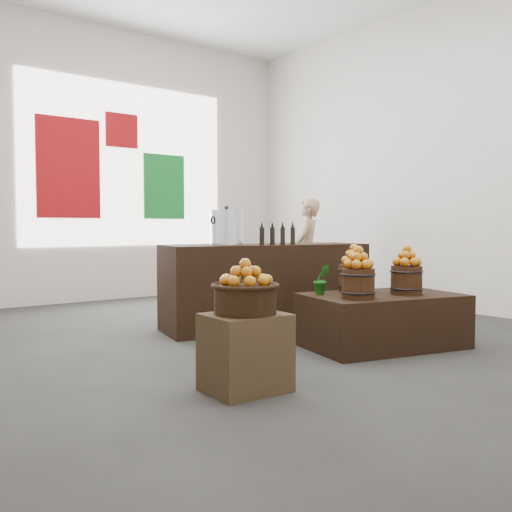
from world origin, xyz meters
TOP-DOWN VIEW (x-y plane):
  - ground at (0.00, 0.00)m, footprint 7.00×7.00m
  - back_wall at (0.00, 3.50)m, footprint 6.00×0.04m
  - back_opening at (0.30, 3.48)m, footprint 3.20×0.02m
  - deco_red_left at (-0.60, 3.47)m, footprint 0.90×0.04m
  - deco_green_right at (0.90, 3.47)m, footprint 0.70×0.04m
  - deco_red_upper at (0.20, 3.47)m, footprint 0.50×0.04m
  - crate at (-1.22, -1.49)m, footprint 0.54×0.45m
  - wicker_basket at (-1.22, -1.49)m, footprint 0.41×0.41m
  - apples_in_basket at (-1.22, -1.49)m, footprint 0.32×0.32m
  - display_table at (0.59, -1.13)m, footprint 1.54×1.15m
  - apple_bucket_front_left at (0.16, -1.22)m, footprint 0.28×0.28m
  - apples_in_bucket_front_left at (0.16, -1.22)m, footprint 0.21×0.21m
  - apple_bucket_front_right at (0.74, -1.28)m, footprint 0.28×0.28m
  - apples_in_bucket_front_right at (0.74, -1.28)m, footprint 0.21×0.21m
  - apple_bucket_rear at (0.52, -0.85)m, footprint 0.28×0.28m
  - apples_in_bucket_rear at (0.52, -0.85)m, footprint 0.21×0.21m
  - herb_garnish_right at (1.07, -1.03)m, footprint 0.27×0.25m
  - herb_garnish_left at (0.13, -0.82)m, footprint 0.18×0.17m
  - counter at (0.36, 0.27)m, footprint 2.29×1.17m
  - stock_pot_left at (-0.07, 0.37)m, footprint 0.34×0.34m
  - oil_cruets at (0.31, 0.06)m, footprint 0.32×0.13m
  - shopper at (2.06, 1.45)m, footprint 0.64×0.60m

SIDE VIEW (x-z plane):
  - ground at x=0.00m, z-range 0.00..0.00m
  - display_table at x=0.59m, z-range 0.00..0.48m
  - crate at x=-1.22m, z-range 0.00..0.51m
  - counter at x=0.36m, z-range 0.00..0.89m
  - herb_garnish_right at x=1.07m, z-range 0.48..0.73m
  - apple_bucket_front_left at x=0.16m, z-range 0.48..0.73m
  - apple_bucket_front_right at x=0.74m, z-range 0.48..0.73m
  - apple_bucket_rear at x=0.52m, z-range 0.48..0.73m
  - wicker_basket at x=-1.22m, z-range 0.51..0.70m
  - herb_garnish_left at x=0.13m, z-range 0.48..0.75m
  - shopper at x=2.06m, z-range 0.00..1.48m
  - apples_in_basket at x=-1.22m, z-range 0.70..0.87m
  - apples_in_bucket_front_left at x=0.16m, z-range 0.73..0.92m
  - apples_in_bucket_front_right at x=0.74m, z-range 0.73..0.92m
  - apples_in_bucket_rear at x=0.52m, z-range 0.73..0.92m
  - oil_cruets at x=0.31m, z-range 0.89..1.14m
  - stock_pot_left at x=-0.07m, z-range 0.89..1.23m
  - deco_green_right at x=0.90m, z-range 1.20..2.20m
  - deco_red_left at x=-0.60m, z-range 1.20..2.60m
  - back_wall at x=0.00m, z-range 0.00..4.00m
  - back_opening at x=0.30m, z-range 0.80..3.20m
  - deco_red_upper at x=0.20m, z-range 2.25..2.75m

